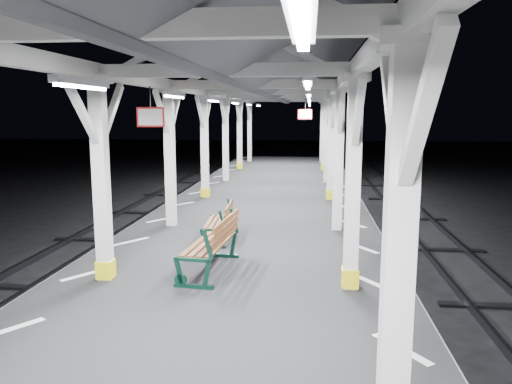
# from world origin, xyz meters

# --- Properties ---
(platform) EXTENTS (6.00, 50.00, 1.00)m
(platform) POSITION_xyz_m (0.00, 0.00, 0.50)
(platform) COLOR black
(platform) RESTS_ON ground
(hazard_stripes_left) EXTENTS (1.00, 48.00, 0.01)m
(hazard_stripes_left) POSITION_xyz_m (-2.45, 0.00, 1.00)
(hazard_stripes_left) COLOR silver
(hazard_stripes_left) RESTS_ON platform
(hazard_stripes_right) EXTENTS (1.00, 48.00, 0.01)m
(hazard_stripes_right) POSITION_xyz_m (2.45, 0.00, 1.00)
(hazard_stripes_right) COLOR silver
(hazard_stripes_right) RESTS_ON platform
(canopy) EXTENTS (5.40, 49.00, 4.65)m
(canopy) POSITION_xyz_m (0.00, -0.02, 4.56)
(canopy) COLOR silver
(canopy) RESTS_ON platform
(bench_mid) EXTENTS (0.83, 1.85, 0.98)m
(bench_mid) POSITION_xyz_m (-0.27, 2.60, 1.52)
(bench_mid) COLOR #0C3025
(bench_mid) RESTS_ON platform
(bench_far) EXTENTS (0.62, 1.49, 0.80)m
(bench_far) POSITION_xyz_m (-0.55, 4.78, 1.42)
(bench_far) COLOR #0C3025
(bench_far) RESTS_ON platform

